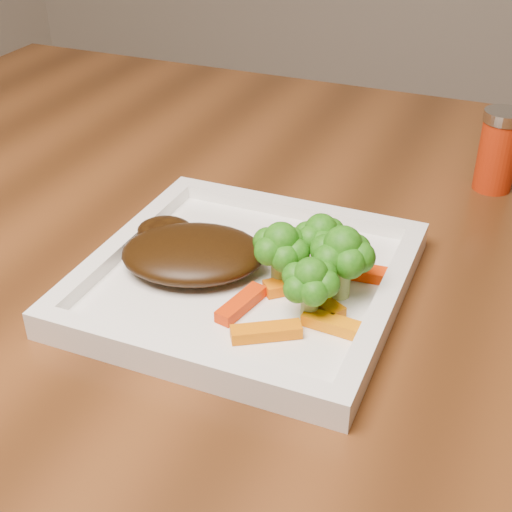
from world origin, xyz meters
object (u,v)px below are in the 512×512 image
at_px(plate, 246,283).
at_px(steak, 193,253).
at_px(spice_shaker, 498,151).
at_px(dining_table, 377,503).

height_order(plate, steak, steak).
xyz_separation_m(plate, steak, (-0.05, -0.00, 0.02)).
bearing_deg(spice_shaker, dining_table, -107.89).
distance_m(dining_table, spice_shaker, 0.46).
height_order(dining_table, steak, steak).
bearing_deg(dining_table, plate, -135.06).
bearing_deg(spice_shaker, plate, -121.45).
bearing_deg(steak, plate, 3.42).
relative_size(dining_table, plate, 5.93).
xyz_separation_m(plate, spice_shaker, (0.18, 0.29, 0.04)).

